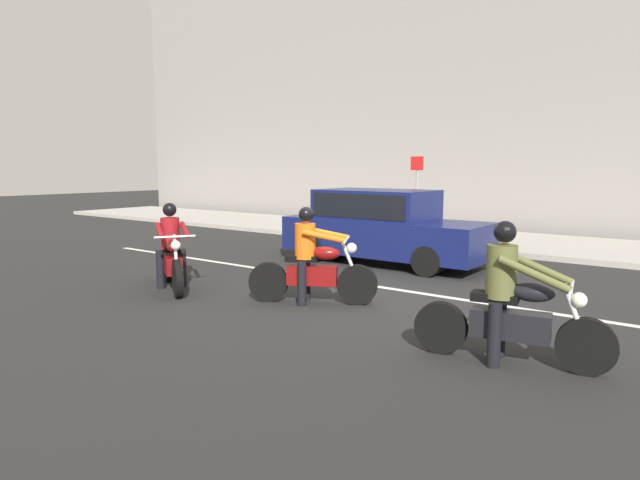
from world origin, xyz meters
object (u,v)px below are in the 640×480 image
at_px(motorcycle_with_rider_crimson, 172,254).
at_px(street_sign_post, 417,186).
at_px(parked_sedan_navy, 381,226).
at_px(motorcycle_with_rider_olive, 510,307).
at_px(motorcycle_with_rider_orange_stripe, 312,264).

xyz_separation_m(motorcycle_with_rider_crimson, street_sign_post, (-0.02, 9.70, 0.99)).
distance_m(parked_sedan_navy, street_sign_post, 5.32).
distance_m(motorcycle_with_rider_olive, motorcycle_with_rider_crimson, 6.23).
height_order(parked_sedan_navy, street_sign_post, street_sign_post).
distance_m(motorcycle_with_rider_orange_stripe, parked_sedan_navy, 4.12).
xyz_separation_m(motorcycle_with_rider_orange_stripe, motorcycle_with_rider_crimson, (-2.70, -0.73, -0.00)).
bearing_deg(parked_sedan_navy, motorcycle_with_rider_orange_stripe, -75.26).
bearing_deg(motorcycle_with_rider_crimson, motorcycle_with_rider_olive, -1.00).
relative_size(motorcycle_with_rider_olive, motorcycle_with_rider_orange_stripe, 1.13).
height_order(motorcycle_with_rider_olive, motorcycle_with_rider_orange_stripe, motorcycle_with_rider_olive).
distance_m(motorcycle_with_rider_orange_stripe, motorcycle_with_rider_crimson, 2.80).
bearing_deg(motorcycle_with_rider_olive, parked_sedan_navy, 133.54).
distance_m(motorcycle_with_rider_olive, parked_sedan_navy, 6.65).
relative_size(motorcycle_with_rider_olive, parked_sedan_navy, 0.46).
bearing_deg(street_sign_post, motorcycle_with_rider_crimson, -89.90).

